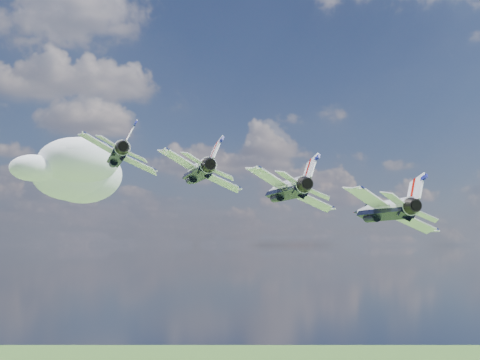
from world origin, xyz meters
name	(u,v)px	position (x,y,z in m)	size (l,w,h in m)	color
cloud_far	(53,168)	(8.39, 197.20, 180.09)	(53.85, 42.31, 21.16)	white
jet_0	(118,155)	(-7.30, 2.51, 160.33)	(10.27, 15.21, 4.54)	white
jet_1	(197,171)	(0.90, -4.94, 157.79)	(10.27, 15.21, 4.54)	white
jet_2	(285,189)	(9.09, -12.40, 155.25)	(10.27, 15.21, 4.54)	white
jet_3	(382,209)	(17.29, -19.85, 152.71)	(10.27, 15.21, 4.54)	white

